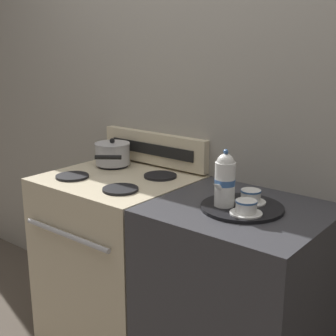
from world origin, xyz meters
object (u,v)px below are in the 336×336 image
object	(u,v)px
teapot	(225,180)
creamer_jug	(226,189)
teacup_right	(246,207)
teacup_left	(251,196)
saucepan	(113,153)
serving_tray	(242,207)
stove	(119,260)

from	to	relation	value
teapot	creamer_jug	bearing A→B (deg)	117.40
teacup_right	teacup_left	bearing A→B (deg)	112.16
saucepan	serving_tray	bearing A→B (deg)	-9.32
teapot	creamer_jug	world-z (taller)	teapot
stove	creamer_jug	size ratio (longest dim) A/B	13.75
stove	saucepan	size ratio (longest dim) A/B	3.39
saucepan	teacup_right	distance (m)	0.96
teapot	serving_tray	bearing A→B (deg)	36.12
serving_tray	stove	bearing A→B (deg)	179.51
teacup_left	stove	bearing A→B (deg)	-176.08
teapot	teacup_left	size ratio (longest dim) A/B	1.84
teacup_left	teacup_right	distance (m)	0.13
stove	saucepan	xyz separation A→B (m)	(-0.16, 0.14, 0.52)
saucepan	creamer_jug	world-z (taller)	saucepan
saucepan	teapot	size ratio (longest dim) A/B	1.16
teapot	creamer_jug	distance (m)	0.13
saucepan	teapot	world-z (taller)	teapot
saucepan	stove	bearing A→B (deg)	-40.02
teapot	teacup_right	size ratio (longest dim) A/B	1.84
serving_tray	teacup_right	distance (m)	0.10
stove	serving_tray	size ratio (longest dim) A/B	2.73
saucepan	teacup_left	size ratio (longest dim) A/B	2.14
teacup_right	creamer_jug	bearing A→B (deg)	143.15
serving_tray	teapot	world-z (taller)	teapot
serving_tray	creamer_jug	xyz separation A→B (m)	(-0.11, 0.06, 0.04)
stove	teacup_left	bearing A→B (deg)	3.92
stove	teapot	size ratio (longest dim) A/B	3.93
serving_tray	teapot	xyz separation A→B (m)	(-0.06, -0.04, 0.11)
saucepan	teacup_right	size ratio (longest dim) A/B	2.14
teapot	teacup_left	distance (m)	0.14
creamer_jug	stove	bearing A→B (deg)	-175.35
teapot	creamer_jug	size ratio (longest dim) A/B	3.50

